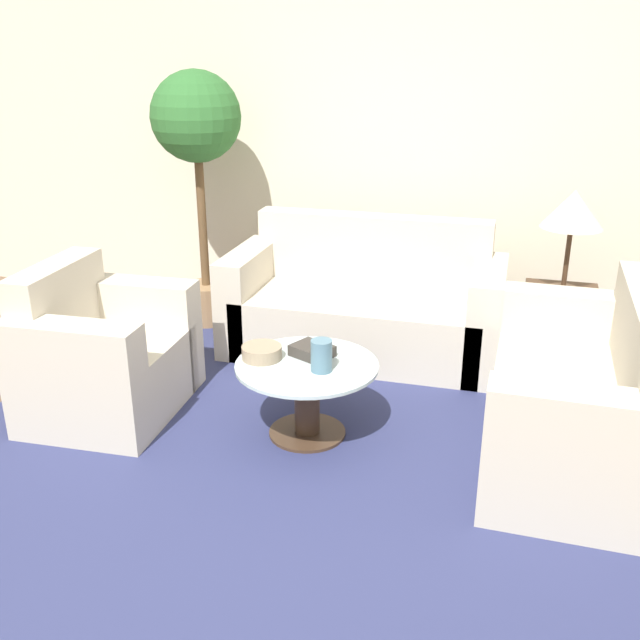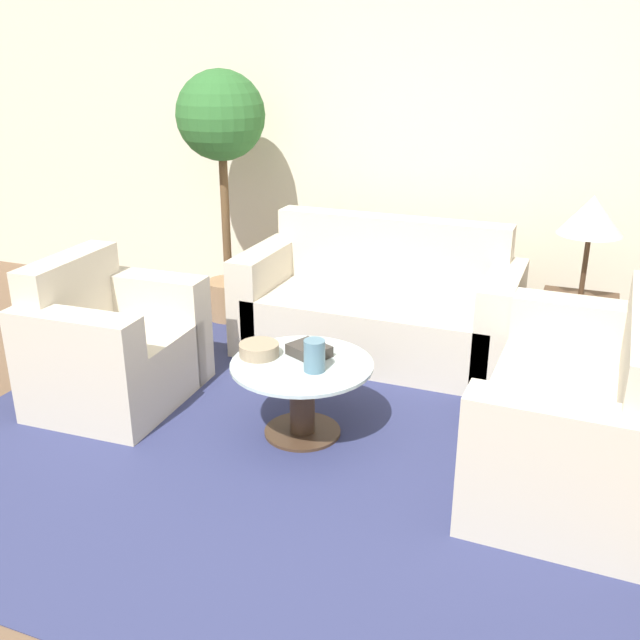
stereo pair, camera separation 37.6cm
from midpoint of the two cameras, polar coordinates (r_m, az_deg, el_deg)
The scene contains 13 objects.
ground_plane at distance 3.16m, azimuth -10.26°, elevation -16.37°, with size 14.00×14.00×0.00m, color brown.
wall_back at distance 5.17m, azimuth 2.29°, elevation 14.37°, with size 10.00×0.06×2.60m.
rug at distance 3.79m, azimuth -3.91°, elevation -9.11°, with size 3.58×3.24×0.01m.
sofa_main at distance 4.69m, azimuth 1.33°, elevation 0.92°, with size 1.77×0.79×0.86m.
armchair at distance 4.15m, azimuth -19.67°, elevation -3.08°, with size 0.76×0.93×0.83m.
loveseat at distance 3.63m, azimuth 17.78°, elevation -6.47°, with size 0.78×1.48×0.84m.
coffee_table at distance 3.66m, azimuth -4.01°, elevation -5.60°, with size 0.73×0.73×0.41m.
side_table at distance 4.55m, azimuth 16.25°, elevation -0.95°, with size 0.43×0.43×0.53m.
table_lamp at distance 4.33m, azimuth 17.26°, elevation 8.25°, with size 0.36×0.36×0.61m.
potted_plant at distance 5.05m, azimuth -11.96°, elevation 13.78°, with size 0.61×0.61×1.77m.
vase at distance 3.49m, azimuth -2.97°, elevation -2.93°, with size 0.11×0.11×0.16m.
bowl at distance 3.67m, azimuth -7.61°, elevation -2.64°, with size 0.21×0.21×0.07m.
book_stack at distance 3.68m, azimuth -3.57°, elevation -2.54°, with size 0.25×0.23×0.06m.
Camera 1 is at (1.00, -2.29, 1.91)m, focal length 40.00 mm.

